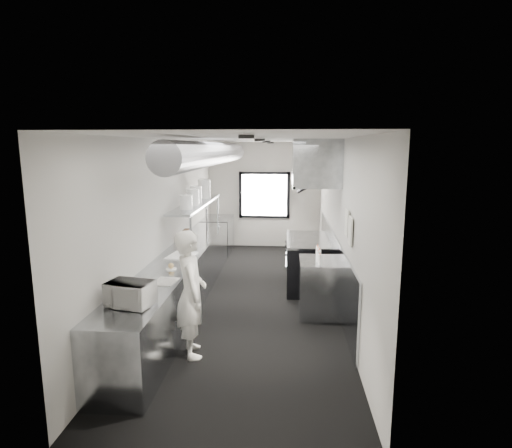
% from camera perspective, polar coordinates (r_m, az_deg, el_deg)
% --- Properties ---
extents(floor, '(3.00, 8.00, 0.01)m').
position_cam_1_polar(floor, '(7.72, -0.55, -9.84)').
color(floor, black).
rests_on(floor, ground).
extents(ceiling, '(3.00, 8.00, 0.01)m').
position_cam_1_polar(ceiling, '(7.24, -0.59, 11.43)').
color(ceiling, beige).
rests_on(ceiling, wall_back).
extents(wall_back, '(3.00, 0.02, 2.80)m').
position_cam_1_polar(wall_back, '(11.30, 1.14, 3.95)').
color(wall_back, '#BCB9B2').
rests_on(wall_back, floor).
extents(wall_front, '(3.00, 0.02, 2.80)m').
position_cam_1_polar(wall_front, '(3.51, -6.15, -10.89)').
color(wall_front, '#BCB9B2').
rests_on(wall_front, floor).
extents(wall_left, '(0.02, 8.00, 2.80)m').
position_cam_1_polar(wall_left, '(7.62, -11.87, 0.59)').
color(wall_left, '#BCB9B2').
rests_on(wall_left, floor).
extents(wall_right, '(0.02, 8.00, 2.80)m').
position_cam_1_polar(wall_right, '(7.38, 11.12, 0.30)').
color(wall_right, '#BCB9B2').
rests_on(wall_right, floor).
extents(wall_cladding, '(0.03, 5.50, 1.10)m').
position_cam_1_polar(wall_cladding, '(7.86, 10.50, -5.43)').
color(wall_cladding, gray).
rests_on(wall_cladding, wall_right).
extents(hvac_duct, '(0.40, 6.40, 0.40)m').
position_cam_1_polar(hvac_duct, '(7.73, -5.58, 9.46)').
color(hvac_duct, gray).
rests_on(hvac_duct, ceiling).
extents(service_window, '(1.36, 0.05, 1.25)m').
position_cam_1_polar(service_window, '(11.27, 1.13, 3.93)').
color(service_window, white).
rests_on(service_window, wall_back).
extents(exhaust_hood, '(0.81, 2.20, 0.88)m').
position_cam_1_polar(exhaust_hood, '(7.93, 7.85, 8.29)').
color(exhaust_hood, gray).
rests_on(exhaust_hood, ceiling).
extents(prep_counter, '(0.70, 6.00, 0.90)m').
position_cam_1_polar(prep_counter, '(7.29, -10.01, -7.50)').
color(prep_counter, gray).
rests_on(prep_counter, floor).
extents(pass_shelf, '(0.45, 3.00, 0.68)m').
position_cam_1_polar(pass_shelf, '(8.49, -8.04, 2.62)').
color(pass_shelf, gray).
rests_on(pass_shelf, prep_counter).
extents(range, '(0.88, 1.60, 0.94)m').
position_cam_1_polar(range, '(8.23, 7.11, -5.19)').
color(range, black).
rests_on(range, floor).
extents(bottle_station, '(0.65, 0.80, 0.90)m').
position_cam_1_polar(bottle_station, '(6.90, 8.61, -8.48)').
color(bottle_station, gray).
rests_on(bottle_station, floor).
extents(far_work_table, '(0.70, 1.20, 0.90)m').
position_cam_1_polar(far_work_table, '(10.79, -5.22, -1.51)').
color(far_work_table, gray).
rests_on(far_work_table, floor).
extents(notice_sheet_a, '(0.02, 0.28, 0.38)m').
position_cam_1_polar(notice_sheet_a, '(6.17, 12.21, 0.17)').
color(notice_sheet_a, silver).
rests_on(notice_sheet_a, wall_right).
extents(notice_sheet_b, '(0.02, 0.28, 0.38)m').
position_cam_1_polar(notice_sheet_b, '(5.84, 12.65, -0.92)').
color(notice_sheet_b, silver).
rests_on(notice_sheet_b, wall_right).
extents(line_cook, '(0.58, 0.70, 1.65)m').
position_cam_1_polar(line_cook, '(5.51, -8.80, -9.29)').
color(line_cook, white).
rests_on(line_cook, floor).
extents(microwave, '(0.53, 0.44, 0.28)m').
position_cam_1_polar(microwave, '(5.01, -16.71, -9.04)').
color(microwave, silver).
rests_on(microwave, prep_counter).
extents(deli_tub_a, '(0.19, 0.19, 0.10)m').
position_cam_1_polar(deli_tub_a, '(5.12, -18.40, -9.77)').
color(deli_tub_a, beige).
rests_on(deli_tub_a, prep_counter).
extents(deli_tub_b, '(0.16, 0.16, 0.11)m').
position_cam_1_polar(deli_tub_b, '(5.36, -16.79, -8.73)').
color(deli_tub_b, beige).
rests_on(deli_tub_b, prep_counter).
extents(newspaper, '(0.32, 0.38, 0.01)m').
position_cam_1_polar(newspaper, '(5.79, -12.20, -7.61)').
color(newspaper, white).
rests_on(newspaper, prep_counter).
extents(small_plate, '(0.20, 0.20, 0.01)m').
position_cam_1_polar(small_plate, '(6.33, -11.42, -5.99)').
color(small_plate, white).
rests_on(small_plate, prep_counter).
extents(pastry, '(0.08, 0.08, 0.08)m').
position_cam_1_polar(pastry, '(6.32, -11.44, -5.57)').
color(pastry, tan).
rests_on(pastry, small_plate).
extents(cutting_board, '(0.47, 0.58, 0.02)m').
position_cam_1_polar(cutting_board, '(7.05, -10.05, -4.22)').
color(cutting_board, white).
rests_on(cutting_board, prep_counter).
extents(knife_block, '(0.11, 0.23, 0.24)m').
position_cam_1_polar(knife_block, '(8.03, -9.43, -1.59)').
color(knife_block, '#58331F').
rests_on(knife_block, prep_counter).
extents(plate_stack_a, '(0.25, 0.25, 0.26)m').
position_cam_1_polar(plate_stack_a, '(7.63, -9.43, 2.94)').
color(plate_stack_a, white).
rests_on(plate_stack_a, pass_shelf).
extents(plate_stack_b, '(0.30, 0.30, 0.31)m').
position_cam_1_polar(plate_stack_b, '(8.09, -8.54, 3.59)').
color(plate_stack_b, white).
rests_on(plate_stack_b, pass_shelf).
extents(plate_stack_c, '(0.27, 0.27, 0.33)m').
position_cam_1_polar(plate_stack_c, '(8.53, -8.14, 4.01)').
color(plate_stack_c, white).
rests_on(plate_stack_c, pass_shelf).
extents(plate_stack_d, '(0.35, 0.35, 0.41)m').
position_cam_1_polar(plate_stack_d, '(9.23, -7.03, 4.77)').
color(plate_stack_d, white).
rests_on(plate_stack_d, pass_shelf).
extents(squeeze_bottle_a, '(0.06, 0.06, 0.16)m').
position_cam_1_polar(squeeze_bottle_a, '(6.49, 8.64, -4.80)').
color(squeeze_bottle_a, white).
rests_on(squeeze_bottle_a, bottle_station).
extents(squeeze_bottle_b, '(0.07, 0.07, 0.17)m').
position_cam_1_polar(squeeze_bottle_b, '(6.65, 8.40, -4.39)').
color(squeeze_bottle_b, white).
rests_on(squeeze_bottle_b, bottle_station).
extents(squeeze_bottle_c, '(0.07, 0.07, 0.16)m').
position_cam_1_polar(squeeze_bottle_c, '(6.78, 8.58, -4.13)').
color(squeeze_bottle_c, white).
rests_on(squeeze_bottle_c, bottle_station).
extents(squeeze_bottle_d, '(0.07, 0.07, 0.17)m').
position_cam_1_polar(squeeze_bottle_d, '(6.90, 8.38, -3.86)').
color(squeeze_bottle_d, white).
rests_on(squeeze_bottle_d, bottle_station).
extents(squeeze_bottle_e, '(0.07, 0.07, 0.16)m').
position_cam_1_polar(squeeze_bottle_e, '(7.06, 8.34, -3.57)').
color(squeeze_bottle_e, white).
rests_on(squeeze_bottle_e, bottle_station).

